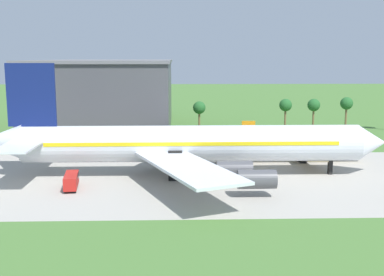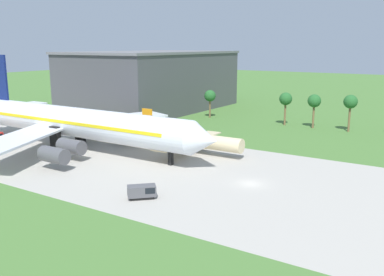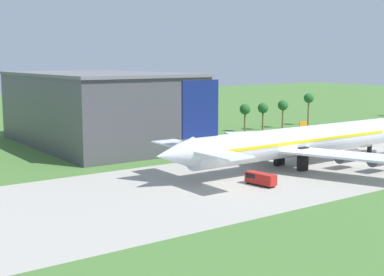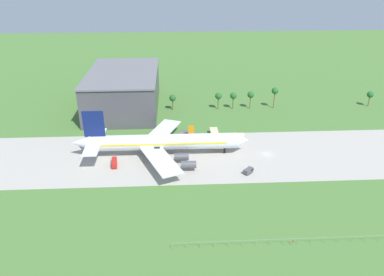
{
  "view_description": "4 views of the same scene",
  "coord_description": "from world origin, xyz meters",
  "px_view_note": "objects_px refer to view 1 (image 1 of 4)",
  "views": [
    {
      "loc": [
        -45.5,
        -82.47,
        21.12
      ],
      "look_at": [
        -42.81,
        2.15,
        6.84
      ],
      "focal_mm": 45.0,
      "sensor_mm": 36.0,
      "label": 1
    },
    {
      "loc": [
        28.14,
        -61.8,
        22.32
      ],
      "look_at": [
        -12.8,
        2.15,
        5.84
      ],
      "focal_mm": 40.0,
      "sensor_mm": 36.0,
      "label": 2
    },
    {
      "loc": [
        -131.58,
        -80.19,
        24.02
      ],
      "look_at": [
        -72.82,
        2.15,
        9.08
      ],
      "focal_mm": 50.0,
      "sensor_mm": 36.0,
      "label": 3
    },
    {
      "loc": [
        -38.74,
        -137.26,
        73.88
      ],
      "look_at": [
        -31.22,
        5.0,
        6.0
      ],
      "focal_mm": 35.0,
      "sensor_mm": 36.0,
      "label": 4
    }
  ],
  "objects_px": {
    "jet_airliner": "(185,144)",
    "baggage_tug": "(71,181)",
    "regional_aircraft": "(302,149)",
    "terminal_building": "(109,95)"
  },
  "relations": [
    {
      "from": "regional_aircraft",
      "to": "baggage_tug",
      "type": "xyz_separation_m",
      "value": [
        -42.48,
        -18.49,
        -1.5
      ]
    },
    {
      "from": "regional_aircraft",
      "to": "jet_airliner",
      "type": "bearing_deg",
      "value": -156.8
    },
    {
      "from": "regional_aircraft",
      "to": "baggage_tug",
      "type": "distance_m",
      "value": 46.36
    },
    {
      "from": "baggage_tug",
      "to": "terminal_building",
      "type": "xyz_separation_m",
      "value": [
        -2.73,
        64.93,
        8.86
      ]
    },
    {
      "from": "terminal_building",
      "to": "baggage_tug",
      "type": "bearing_deg",
      "value": -87.59
    },
    {
      "from": "jet_airliner",
      "to": "baggage_tug",
      "type": "distance_m",
      "value": 20.82
    },
    {
      "from": "regional_aircraft",
      "to": "terminal_building",
      "type": "height_order",
      "value": "terminal_building"
    },
    {
      "from": "regional_aircraft",
      "to": "baggage_tug",
      "type": "bearing_deg",
      "value": -156.48
    },
    {
      "from": "jet_airliner",
      "to": "terminal_building",
      "type": "xyz_separation_m",
      "value": [
        -21.32,
        56.67,
        4.39
      ]
    },
    {
      "from": "jet_airliner",
      "to": "baggage_tug",
      "type": "bearing_deg",
      "value": -156.06
    }
  ]
}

